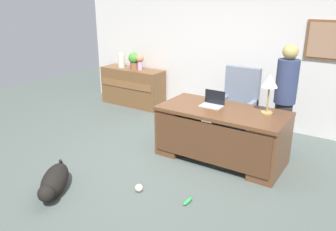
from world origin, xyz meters
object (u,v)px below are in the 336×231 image
(vase_empty, at_px, (121,60))
(dog_toy_ball, at_px, (139,188))
(armchair, at_px, (237,108))
(dog_toy_plush, at_px, (53,174))
(laptop, at_px, (213,102))
(person_standing, at_px, (285,99))
(credenza, at_px, (133,87))
(potted_plant, at_px, (134,60))
(dog_toy_bone, at_px, (188,201))
(vase_with_flowers, at_px, (140,60))
(desk, at_px, (221,133))
(dog_lying, at_px, (54,181))
(desk_lamp, at_px, (270,83))

(vase_empty, bearing_deg, dog_toy_ball, -46.82)
(armchair, relative_size, dog_toy_plush, 6.52)
(laptop, height_order, vase_empty, vase_empty)
(person_standing, height_order, vase_empty, person_standing)
(credenza, bearing_deg, dog_toy_ball, -50.32)
(vase_empty, relative_size, potted_plant, 0.85)
(dog_toy_bone, bearing_deg, vase_with_flowers, 135.82)
(desk, xyz_separation_m, dog_lying, (-1.35, -1.97, -0.27))
(vase_with_flowers, bearing_deg, dog_toy_plush, -74.59)
(vase_empty, relative_size, dog_toy_bone, 1.62)
(dog_lying, bearing_deg, dog_toy_plush, 144.70)
(desk, relative_size, armchair, 1.53)
(person_standing, relative_size, dog_toy_ball, 16.77)
(laptop, distance_m, desk_lamp, 0.88)
(armchair, height_order, dog_toy_bone, armchair)
(laptop, bearing_deg, person_standing, 37.31)
(dog_toy_plush, bearing_deg, armchair, 59.51)
(laptop, distance_m, vase_empty, 3.18)
(dog_lying, relative_size, vase_with_flowers, 2.34)
(person_standing, relative_size, dog_lying, 2.18)
(desk, height_order, dog_toy_plush, desk)
(credenza, bearing_deg, armchair, -9.57)
(dog_lying, bearing_deg, credenza, 113.07)
(desk, height_order, potted_plant, potted_plant)
(armchair, bearing_deg, desk, -81.86)
(dog_lying, relative_size, dog_toy_ball, 7.70)
(person_standing, relative_size, vase_with_flowers, 5.10)
(armchair, height_order, dog_toy_plush, armchair)
(person_standing, bearing_deg, potted_plant, 169.25)
(desk_lamp, bearing_deg, armchair, 133.25)
(desk, height_order, dog_toy_ball, desk)
(desk_lamp, xyz_separation_m, dog_toy_bone, (-0.41, -1.45, -1.20))
(laptop, bearing_deg, dog_toy_bone, -74.71)
(desk, height_order, credenza, credenza)
(desk_lamp, relative_size, dog_toy_plush, 3.03)
(dog_toy_plush, bearing_deg, dog_lying, -35.30)
(dog_toy_bone, bearing_deg, desk_lamp, 74.11)
(person_standing, bearing_deg, desk_lamp, -98.56)
(credenza, relative_size, person_standing, 0.86)
(vase_with_flowers, xyz_separation_m, dog_toy_ball, (2.10, -2.79, -0.97))
(armchair, bearing_deg, person_standing, -13.72)
(vase_empty, xyz_separation_m, potted_plant, (0.36, 0.00, 0.04))
(laptop, height_order, potted_plant, potted_plant)
(desk, relative_size, laptop, 5.76)
(desk_lamp, distance_m, dog_toy_ball, 2.23)
(credenza, relative_size, potted_plant, 4.05)
(armchair, bearing_deg, vase_with_flowers, 169.59)
(armchair, xyz_separation_m, desk_lamp, (0.73, -0.77, 0.70))
(laptop, xyz_separation_m, potted_plant, (-2.53, 1.31, 0.17))
(dog_lying, xyz_separation_m, dog_toy_ball, (0.88, 0.59, -0.10))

